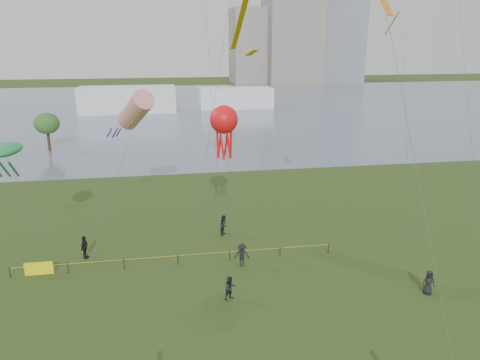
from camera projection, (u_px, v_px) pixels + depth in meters
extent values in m
cube|color=slate|center=(179.00, 108.00, 116.57)|extent=(400.00, 120.00, 0.08)
cube|color=gray|center=(292.00, 33.00, 177.06)|extent=(20.00, 20.00, 38.00)
cube|color=gray|center=(252.00, 46.00, 181.90)|extent=(16.00, 18.00, 28.00)
cube|color=white|center=(128.00, 100.00, 109.05)|extent=(22.00, 8.00, 6.00)
cube|color=white|center=(236.00, 98.00, 116.23)|extent=(18.00, 7.00, 5.00)
cylinder|color=#322017|center=(49.00, 143.00, 71.57)|extent=(0.44, 0.44, 2.64)
ellipsoid|color=#396628|center=(47.00, 123.00, 70.72)|extent=(3.75, 3.75, 3.16)
cylinder|color=black|center=(10.00, 272.00, 33.56)|extent=(0.07, 0.07, 0.85)
cylinder|color=black|center=(68.00, 268.00, 34.21)|extent=(0.07, 0.07, 0.85)
cylinder|color=black|center=(124.00, 264.00, 34.85)|extent=(0.07, 0.07, 0.85)
cylinder|color=black|center=(178.00, 260.00, 35.50)|extent=(0.07, 0.07, 0.85)
cylinder|color=black|center=(230.00, 256.00, 36.15)|extent=(0.07, 0.07, 0.85)
cylinder|color=black|center=(280.00, 252.00, 36.80)|extent=(0.07, 0.07, 0.85)
cylinder|color=black|center=(328.00, 248.00, 37.45)|extent=(0.07, 0.07, 0.85)
cylinder|color=yellow|center=(178.00, 256.00, 35.41)|extent=(24.00, 0.03, 0.03)
cube|color=#F9F70D|center=(39.00, 269.00, 33.85)|extent=(2.00, 0.04, 1.00)
imported|color=black|center=(230.00, 288.00, 30.67)|extent=(0.99, 0.92, 1.63)
imported|color=black|center=(242.00, 255.00, 35.20)|extent=(1.29, 0.93, 1.81)
imported|color=black|center=(85.00, 247.00, 36.44)|extent=(0.71, 1.16, 1.85)
imported|color=black|center=(429.00, 282.00, 31.32)|extent=(0.90, 0.66, 1.69)
imported|color=black|center=(224.00, 225.00, 40.88)|extent=(1.01, 1.09, 1.80)
cylinder|color=#3F3F42|center=(210.00, 130.00, 34.09)|extent=(4.28, 6.41, 20.22)
cube|color=#E7A60C|center=(241.00, 18.00, 31.26)|extent=(0.36, 6.98, 4.09)
cube|color=#E7A60C|center=(252.00, 52.00, 28.28)|extent=(0.95, 0.95, 0.42)
cylinder|color=#3F3F42|center=(114.00, 186.00, 36.83)|extent=(3.79, 7.03, 10.82)
cylinder|color=red|center=(135.00, 110.00, 38.88)|extent=(3.63, 5.09, 3.79)
cylinder|color=#1B1EBE|center=(119.00, 133.00, 37.98)|extent=(0.60, 1.13, 0.88)
cylinder|color=#1B1EBE|center=(115.00, 132.00, 38.29)|extent=(0.60, 1.13, 0.88)
cylinder|color=#1B1EBE|center=(110.00, 132.00, 38.08)|extent=(0.60, 1.13, 0.88)
cylinder|color=#1B1EBE|center=(109.00, 133.00, 37.64)|extent=(0.60, 1.13, 0.88)
cylinder|color=#1B1EBE|center=(115.00, 134.00, 37.58)|extent=(0.60, 1.13, 0.88)
cylinder|color=#3F3F42|center=(33.00, 216.00, 32.66)|extent=(3.06, 2.24, 9.22)
ellipsoid|color=#188842|center=(5.00, 149.00, 32.13)|extent=(2.13, 3.83, 0.75)
cylinder|color=#188842|center=(5.00, 169.00, 30.96)|extent=(0.16, 1.79, 1.54)
cylinder|color=#188842|center=(14.00, 169.00, 31.05)|extent=(0.16, 1.79, 1.54)
cylinder|color=#3F3F42|center=(231.00, 196.00, 34.45)|extent=(0.58, 3.09, 10.83)
sphere|color=red|center=(224.00, 120.00, 34.29)|extent=(2.09, 2.09, 2.09)
cylinder|color=red|center=(231.00, 141.00, 34.83)|extent=(0.18, 0.54, 2.60)
cylinder|color=red|center=(227.00, 140.00, 35.20)|extent=(0.49, 0.36, 2.61)
cylinder|color=red|center=(220.00, 140.00, 35.12)|extent=(0.49, 0.36, 2.61)
cylinder|color=red|center=(217.00, 141.00, 34.67)|extent=(0.18, 0.54, 2.60)
cylinder|color=red|center=(222.00, 142.00, 34.30)|extent=(0.49, 0.36, 2.61)
cylinder|color=red|center=(228.00, 142.00, 34.38)|extent=(0.49, 0.36, 2.61)
cylinder|color=#3F3F42|center=(421.00, 191.00, 23.34)|extent=(2.39, 15.85, 18.40)
cube|color=orange|center=(386.00, 6.00, 28.36)|extent=(1.37, 1.37, 1.12)
cylinder|color=orange|center=(392.00, 23.00, 27.80)|extent=(0.08, 1.58, 1.35)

